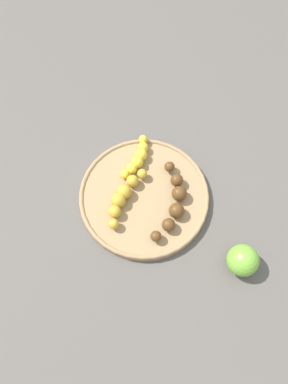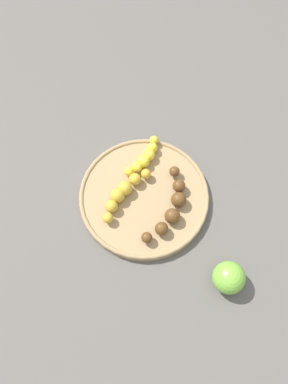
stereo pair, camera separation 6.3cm
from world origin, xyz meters
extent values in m
plane|color=#56514C|center=(0.00, 0.00, 0.00)|extent=(2.40, 2.40, 0.00)
cylinder|color=#A08259|center=(0.00, 0.00, 0.01)|extent=(0.30, 0.30, 0.02)
torus|color=#A08259|center=(0.00, 0.00, 0.02)|extent=(0.30, 0.30, 0.01)
sphere|color=#593819|center=(-0.03, 0.10, 0.04)|extent=(0.02, 0.02, 0.02)
sphere|color=#593819|center=(-0.06, 0.07, 0.04)|extent=(0.03, 0.03, 0.03)
sphere|color=#593819|center=(-0.07, 0.04, 0.04)|extent=(0.03, 0.03, 0.03)
sphere|color=#593819|center=(-0.08, 0.00, 0.04)|extent=(0.03, 0.03, 0.03)
sphere|color=#593819|center=(-0.07, -0.03, 0.04)|extent=(0.03, 0.03, 0.03)
sphere|color=#593819|center=(-0.06, -0.07, 0.04)|extent=(0.02, 0.02, 0.02)
sphere|color=yellow|center=(0.05, -0.04, 0.03)|extent=(0.02, 0.02, 0.02)
sphere|color=yellow|center=(0.03, -0.06, 0.03)|extent=(0.03, 0.03, 0.03)
sphere|color=yellow|center=(0.02, -0.08, 0.03)|extent=(0.03, 0.03, 0.03)
sphere|color=yellow|center=(0.01, -0.10, 0.03)|extent=(0.03, 0.03, 0.03)
sphere|color=yellow|center=(0.01, -0.12, 0.03)|extent=(0.03, 0.03, 0.03)
sphere|color=yellow|center=(0.01, -0.14, 0.03)|extent=(0.02, 0.02, 0.02)
sphere|color=gold|center=(0.01, -0.05, 0.04)|extent=(0.02, 0.02, 0.02)
sphere|color=gold|center=(0.03, -0.03, 0.04)|extent=(0.03, 0.03, 0.03)
sphere|color=gold|center=(0.04, 0.00, 0.04)|extent=(0.03, 0.03, 0.03)
sphere|color=gold|center=(0.06, 0.02, 0.04)|extent=(0.03, 0.03, 0.03)
sphere|color=gold|center=(0.06, 0.05, 0.04)|extent=(0.03, 0.03, 0.03)
sphere|color=gold|center=(0.06, 0.08, 0.04)|extent=(0.02, 0.02, 0.02)
sphere|color=#72B238|center=(-0.21, 0.14, 0.03)|extent=(0.07, 0.07, 0.07)
camera|label=1|loc=(-0.01, 0.34, 0.81)|focal=35.48mm
camera|label=2|loc=(-0.08, 0.33, 0.81)|focal=35.48mm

